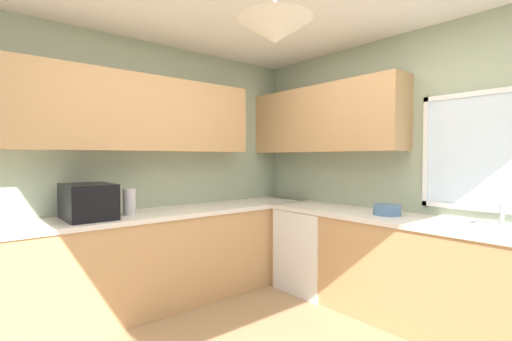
{
  "coord_description": "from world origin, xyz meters",
  "views": [
    {
      "loc": [
        1.54,
        -1.44,
        1.39
      ],
      "look_at": [
        -0.82,
        0.54,
        1.28
      ],
      "focal_mm": 25.12,
      "sensor_mm": 36.0,
      "label": 1
    }
  ],
  "objects_px": {
    "dishwasher": "(313,249)",
    "sink_assembly": "(495,228)",
    "kettle": "(129,202)",
    "microwave": "(88,201)",
    "bowl": "(387,210)"
  },
  "relations": [
    {
      "from": "dishwasher",
      "to": "bowl",
      "type": "height_order",
      "value": "bowl"
    },
    {
      "from": "microwave",
      "to": "bowl",
      "type": "bearing_deg",
      "value": 54.47
    },
    {
      "from": "dishwasher",
      "to": "microwave",
      "type": "height_order",
      "value": "microwave"
    },
    {
      "from": "dishwasher",
      "to": "kettle",
      "type": "distance_m",
      "value": 1.91
    },
    {
      "from": "microwave",
      "to": "sink_assembly",
      "type": "distance_m",
      "value": 3.11
    },
    {
      "from": "dishwasher",
      "to": "sink_assembly",
      "type": "height_order",
      "value": "sink_assembly"
    },
    {
      "from": "microwave",
      "to": "sink_assembly",
      "type": "xyz_separation_m",
      "value": [
        2.3,
        2.08,
        -0.13
      ]
    },
    {
      "from": "dishwasher",
      "to": "sink_assembly",
      "type": "xyz_separation_m",
      "value": [
        1.64,
        0.04,
        0.47
      ]
    },
    {
      "from": "kettle",
      "to": "microwave",
      "type": "bearing_deg",
      "value": -93.41
    },
    {
      "from": "sink_assembly",
      "to": "kettle",
      "type": "bearing_deg",
      "value": -142.61
    },
    {
      "from": "microwave",
      "to": "bowl",
      "type": "distance_m",
      "value": 2.55
    },
    {
      "from": "kettle",
      "to": "sink_assembly",
      "type": "relative_size",
      "value": 0.36
    },
    {
      "from": "kettle",
      "to": "bowl",
      "type": "distance_m",
      "value": 2.27
    },
    {
      "from": "kettle",
      "to": "dishwasher",
      "type": "bearing_deg",
      "value": 69.47
    },
    {
      "from": "dishwasher",
      "to": "kettle",
      "type": "bearing_deg",
      "value": -110.53
    }
  ]
}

